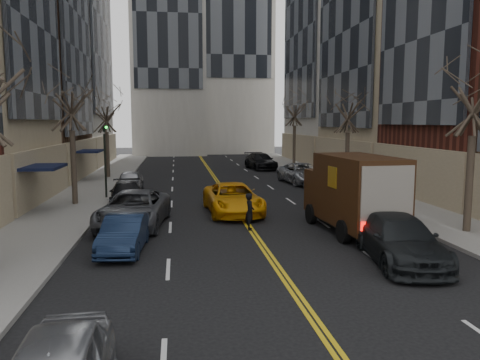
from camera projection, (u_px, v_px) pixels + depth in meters
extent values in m
cube|color=slate|center=(93.00, 188.00, 32.89)|extent=(4.00, 66.00, 0.15)
cube|color=slate|center=(339.00, 183.00, 35.31)|extent=(4.00, 66.00, 0.15)
cube|color=#4C301E|center=(15.00, 27.00, 36.43)|extent=(9.00, 12.00, 24.00)
cube|color=black|center=(76.00, 13.00, 36.91)|extent=(0.20, 10.56, 19.20)
cube|color=black|center=(40.00, 167.00, 23.62)|extent=(2.00, 3.00, 0.15)
cube|color=black|center=(23.00, 188.00, 23.62)|extent=(0.20, 3.00, 2.50)
cube|color=black|center=(88.00, 151.00, 36.40)|extent=(2.00, 3.00, 0.15)
cube|color=black|center=(77.00, 165.00, 36.41)|extent=(0.20, 3.00, 2.50)
cube|color=tan|center=(403.00, 11.00, 39.43)|extent=(10.00, 14.00, 28.00)
cube|color=#B7B2A8|center=(352.00, 13.00, 53.45)|extent=(12.00, 15.00, 34.00)
cylinder|color=#382D23|center=(74.00, 167.00, 25.77)|extent=(0.30, 0.30, 4.05)
cylinder|color=#382D23|center=(108.00, 154.00, 38.57)|extent=(0.30, 0.30, 3.69)
cylinder|color=#382D23|center=(469.00, 184.00, 19.29)|extent=(0.30, 0.30, 3.96)
cylinder|color=#382D23|center=(347.00, 159.00, 33.07)|extent=(0.30, 0.30, 3.78)
cylinder|color=#382D23|center=(294.00, 146.00, 47.79)|extent=(0.30, 0.30, 4.14)
cylinder|color=black|center=(105.00, 166.00, 27.94)|extent=(0.12, 0.12, 3.80)
imported|color=black|center=(104.00, 126.00, 27.65)|extent=(0.15, 0.18, 0.90)
sphere|color=#0CE526|center=(106.00, 127.00, 27.58)|extent=(0.14, 0.14, 0.14)
cube|color=black|center=(352.00, 220.00, 19.86)|extent=(2.47, 6.15, 0.28)
cube|color=black|center=(332.00, 191.00, 21.89)|extent=(2.31, 1.74, 1.98)
cube|color=black|center=(359.00, 190.00, 19.19)|extent=(2.56, 4.75, 2.83)
cube|color=black|center=(387.00, 237.00, 17.04)|extent=(2.17, 0.31, 0.28)
cube|color=red|center=(363.00, 226.00, 16.78)|extent=(0.17, 0.07, 0.33)
cube|color=red|center=(411.00, 224.00, 17.16)|extent=(0.17, 0.07, 0.33)
cube|color=gold|center=(332.00, 177.00, 18.93)|extent=(0.09, 0.85, 0.85)
cube|color=gold|center=(384.00, 176.00, 19.39)|extent=(0.09, 0.85, 0.85)
cylinder|color=black|center=(311.00, 214.00, 21.57)|extent=(0.32, 0.92, 0.90)
cylinder|color=black|center=(356.00, 212.00, 22.01)|extent=(0.32, 0.92, 0.90)
cylinder|color=black|center=(343.00, 232.00, 18.09)|extent=(0.32, 0.92, 0.90)
cylinder|color=black|center=(396.00, 229.00, 18.53)|extent=(0.32, 0.92, 0.90)
imported|color=black|center=(400.00, 240.00, 15.65)|extent=(2.80, 5.47, 1.52)
cube|color=black|center=(390.00, 217.00, 16.32)|extent=(0.13, 0.04, 0.09)
cube|color=blue|center=(391.00, 217.00, 16.29)|extent=(0.10, 0.01, 0.06)
imported|color=orange|center=(233.00, 199.00, 23.88)|extent=(2.86, 5.69, 1.54)
imported|color=black|center=(250.00, 212.00, 20.25)|extent=(0.42, 0.61, 1.62)
imported|color=#111D35|center=(124.00, 234.00, 16.92)|extent=(1.65, 4.05, 1.31)
imported|color=#46474D|center=(134.00, 209.00, 20.84)|extent=(3.36, 6.05, 1.60)
imported|color=black|center=(127.00, 194.00, 26.25)|extent=(2.27, 4.68, 1.31)
imported|color=#929399|center=(130.00, 181.00, 31.33)|extent=(1.71, 4.17, 1.42)
imported|color=#4D5055|center=(315.00, 181.00, 32.02)|extent=(1.85, 4.07, 1.29)
imported|color=#ACAEB4|center=(302.00, 173.00, 35.46)|extent=(3.21, 5.83, 1.55)
imported|color=black|center=(261.00, 161.00, 46.28)|extent=(2.88, 5.69, 1.58)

